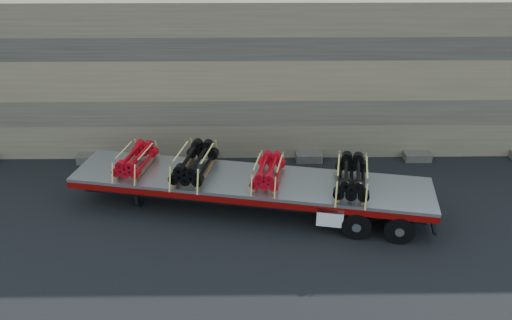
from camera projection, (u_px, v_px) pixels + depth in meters
The scene contains 7 objects.
ground at pixel (269, 217), 18.82m from camera, with size 120.00×120.00×0.00m, color black.
rock_wall at pixel (265, 76), 23.02m from camera, with size 44.00×3.00×7.00m, color #7A6B54.
trailer at pixel (249, 194), 19.03m from camera, with size 13.49×2.59×1.35m, color #AAADB2, non-canonical shape.
bundle_front at pixel (136, 160), 19.27m from camera, with size 1.06×2.12×0.75m, color red, non-canonical shape.
bundle_midfront at pixel (195, 163), 18.85m from camera, with size 1.26×2.52×0.89m, color black, non-canonical shape.
bundle_midrear at pixel (268, 172), 18.44m from camera, with size 1.03×2.05×0.73m, color red, non-canonical shape.
bundle_rear at pixel (352, 177), 17.92m from camera, with size 1.22×2.44×0.86m, color black, non-canonical shape.
Camera 1 is at (-0.72, -15.79, 10.44)m, focal length 35.00 mm.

